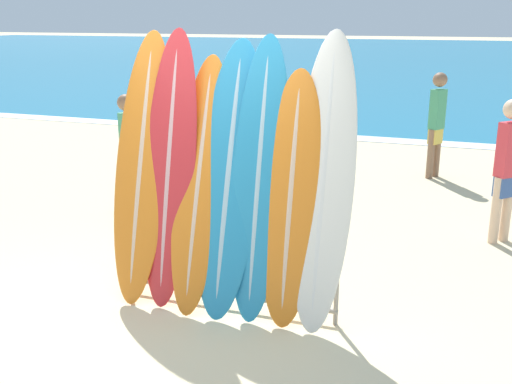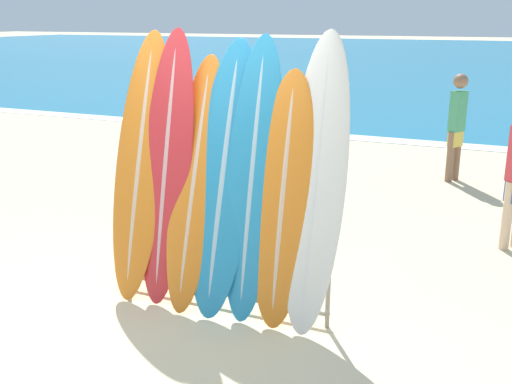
{
  "view_description": "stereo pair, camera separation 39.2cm",
  "coord_description": "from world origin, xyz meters",
  "px_view_note": "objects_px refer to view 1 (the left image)",
  "views": [
    {
      "loc": [
        2.27,
        -4.29,
        2.54
      ],
      "look_at": [
        0.39,
        1.08,
        0.87
      ],
      "focal_mm": 42.0,
      "sensor_mm": 36.0,
      "label": 1
    },
    {
      "loc": [
        2.64,
        -4.15,
        2.54
      ],
      "look_at": [
        0.39,
        1.08,
        0.87
      ],
      "focal_mm": 42.0,
      "sensor_mm": 36.0,
      "label": 2
    }
  ],
  "objects_px": {
    "surfboard_rack": "(226,260)",
    "surfboard_slot_3": "(229,179)",
    "surfboard_slot_5": "(291,200)",
    "surfboard_slot_4": "(259,180)",
    "person_mid_beach": "(437,121)",
    "surfboard_slot_6": "(324,183)",
    "surfboard_slot_2": "(199,184)",
    "person_far_left": "(128,150)",
    "surfboard_slot_1": "(170,169)",
    "surfboard_slot_0": "(142,168)",
    "person_near_water": "(507,166)"
  },
  "relations": [
    {
      "from": "person_far_left",
      "to": "surfboard_slot_1",
      "type": "bearing_deg",
      "value": -15.36
    },
    {
      "from": "surfboard_slot_3",
      "to": "person_far_left",
      "type": "distance_m",
      "value": 3.03
    },
    {
      "from": "surfboard_slot_6",
      "to": "person_mid_beach",
      "type": "relative_size",
      "value": 1.44
    },
    {
      "from": "surfboard_slot_0",
      "to": "person_far_left",
      "type": "xyz_separation_m",
      "value": [
        -1.38,
        2.03,
        -0.35
      ]
    },
    {
      "from": "surfboard_slot_6",
      "to": "surfboard_rack",
      "type": "bearing_deg",
      "value": -175.35
    },
    {
      "from": "surfboard_slot_2",
      "to": "surfboard_slot_3",
      "type": "distance_m",
      "value": 0.29
    },
    {
      "from": "surfboard_slot_2",
      "to": "surfboard_slot_5",
      "type": "distance_m",
      "value": 0.85
    },
    {
      "from": "surfboard_slot_0",
      "to": "person_near_water",
      "type": "xyz_separation_m",
      "value": [
        3.23,
        2.5,
        -0.3
      ]
    },
    {
      "from": "surfboard_rack",
      "to": "surfboard_slot_5",
      "type": "distance_m",
      "value": 0.84
    },
    {
      "from": "surfboard_rack",
      "to": "surfboard_slot_6",
      "type": "height_order",
      "value": "surfboard_slot_6"
    },
    {
      "from": "surfboard_slot_0",
      "to": "surfboard_slot_2",
      "type": "relative_size",
      "value": 1.09
    },
    {
      "from": "surfboard_slot_4",
      "to": "surfboard_slot_5",
      "type": "height_order",
      "value": "surfboard_slot_4"
    },
    {
      "from": "surfboard_slot_0",
      "to": "person_mid_beach",
      "type": "relative_size",
      "value": 1.43
    },
    {
      "from": "surfboard_rack",
      "to": "person_far_left",
      "type": "height_order",
      "value": "person_far_left"
    },
    {
      "from": "surfboard_slot_0",
      "to": "person_far_left",
      "type": "bearing_deg",
      "value": 124.27
    },
    {
      "from": "surfboard_slot_2",
      "to": "person_near_water",
      "type": "bearing_deg",
      "value": 43.44
    },
    {
      "from": "surfboard_slot_2",
      "to": "person_mid_beach",
      "type": "height_order",
      "value": "surfboard_slot_2"
    },
    {
      "from": "surfboard_slot_3",
      "to": "person_near_water",
      "type": "height_order",
      "value": "surfboard_slot_3"
    },
    {
      "from": "surfboard_rack",
      "to": "surfboard_slot_5",
      "type": "height_order",
      "value": "surfboard_slot_5"
    },
    {
      "from": "surfboard_rack",
      "to": "surfboard_slot_3",
      "type": "relative_size",
      "value": 0.86
    },
    {
      "from": "surfboard_rack",
      "to": "person_far_left",
      "type": "xyz_separation_m",
      "value": [
        -2.23,
        2.1,
        0.41
      ]
    },
    {
      "from": "person_far_left",
      "to": "surfboard_slot_6",
      "type": "bearing_deg",
      "value": 1.86
    },
    {
      "from": "surfboard_rack",
      "to": "person_mid_beach",
      "type": "height_order",
      "value": "person_mid_beach"
    },
    {
      "from": "surfboard_slot_5",
      "to": "surfboard_slot_6",
      "type": "distance_m",
      "value": 0.31
    },
    {
      "from": "surfboard_slot_2",
      "to": "surfboard_slot_6",
      "type": "bearing_deg",
      "value": 0.57
    },
    {
      "from": "surfboard_slot_5",
      "to": "person_near_water",
      "type": "xyz_separation_m",
      "value": [
        1.8,
        2.55,
        -0.16
      ]
    },
    {
      "from": "surfboard_slot_1",
      "to": "surfboard_slot_6",
      "type": "distance_m",
      "value": 1.4
    },
    {
      "from": "surfboard_slot_5",
      "to": "surfboard_slot_4",
      "type": "bearing_deg",
      "value": 173.1
    },
    {
      "from": "person_far_left",
      "to": "person_near_water",
      "type": "bearing_deg",
      "value": 41.17
    },
    {
      "from": "surfboard_slot_1",
      "to": "surfboard_slot_3",
      "type": "xyz_separation_m",
      "value": [
        0.57,
        0.01,
        -0.04
      ]
    },
    {
      "from": "surfboard_slot_5",
      "to": "person_mid_beach",
      "type": "distance_m",
      "value": 5.41
    },
    {
      "from": "surfboard_slot_2",
      "to": "surfboard_slot_3",
      "type": "relative_size",
      "value": 0.94
    },
    {
      "from": "surfboard_slot_0",
      "to": "surfboard_slot_6",
      "type": "distance_m",
      "value": 1.69
    },
    {
      "from": "surfboard_slot_3",
      "to": "surfboard_slot_4",
      "type": "xyz_separation_m",
      "value": [
        0.28,
        -0.02,
        0.02
      ]
    },
    {
      "from": "surfboard_slot_0",
      "to": "surfboard_slot_3",
      "type": "bearing_deg",
      "value": 0.43
    },
    {
      "from": "person_mid_beach",
      "to": "surfboard_slot_6",
      "type": "bearing_deg",
      "value": -157.03
    },
    {
      "from": "surfboard_slot_4",
      "to": "surfboard_slot_5",
      "type": "bearing_deg",
      "value": -6.9
    },
    {
      "from": "surfboard_slot_2",
      "to": "person_far_left",
      "type": "height_order",
      "value": "surfboard_slot_2"
    },
    {
      "from": "person_mid_beach",
      "to": "surfboard_slot_1",
      "type": "bearing_deg",
      "value": -171.27
    },
    {
      "from": "surfboard_slot_3",
      "to": "person_near_water",
      "type": "distance_m",
      "value": 3.46
    },
    {
      "from": "surfboard_slot_0",
      "to": "surfboard_slot_6",
      "type": "bearing_deg",
      "value": -0.07
    },
    {
      "from": "surfboard_slot_1",
      "to": "surfboard_slot_3",
      "type": "height_order",
      "value": "surfboard_slot_1"
    },
    {
      "from": "surfboard_rack",
      "to": "person_near_water",
      "type": "xyz_separation_m",
      "value": [
        2.39,
        2.57,
        0.45
      ]
    },
    {
      "from": "surfboard_rack",
      "to": "person_near_water",
      "type": "relative_size",
      "value": 1.22
    },
    {
      "from": "person_near_water",
      "to": "person_far_left",
      "type": "relative_size",
      "value": 1.05
    },
    {
      "from": "surfboard_slot_2",
      "to": "surfboard_slot_6",
      "type": "xyz_separation_m",
      "value": [
        1.11,
        0.01,
        0.11
      ]
    },
    {
      "from": "surfboard_slot_3",
      "to": "surfboard_slot_5",
      "type": "relative_size",
      "value": 1.11
    },
    {
      "from": "surfboard_slot_1",
      "to": "surfboard_slot_4",
      "type": "xyz_separation_m",
      "value": [
        0.85,
        -0.01,
        -0.02
      ]
    },
    {
      "from": "surfboard_slot_4",
      "to": "person_far_left",
      "type": "distance_m",
      "value": 3.26
    },
    {
      "from": "surfboard_slot_6",
      "to": "person_far_left",
      "type": "distance_m",
      "value": 3.7
    }
  ]
}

